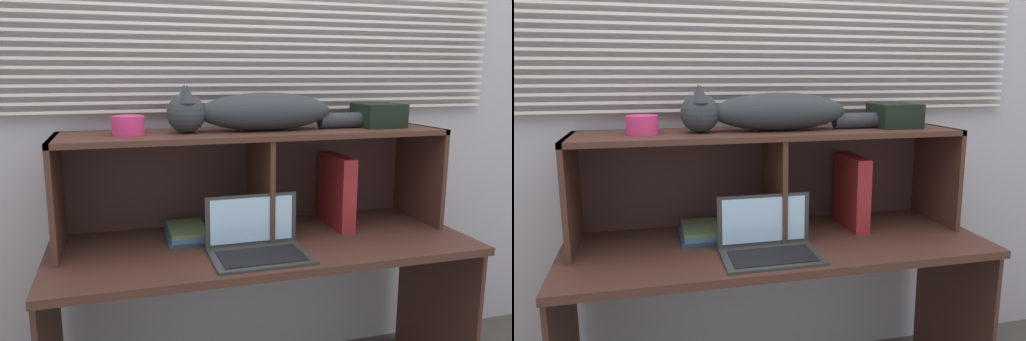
% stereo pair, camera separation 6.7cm
% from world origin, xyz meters
% --- Properties ---
extents(back_panel_with_blinds, '(4.40, 0.08, 2.50)m').
position_xyz_m(back_panel_with_blinds, '(0.00, 0.55, 1.26)').
color(back_panel_with_blinds, '#B3ABB9').
rests_on(back_panel_with_blinds, ground).
extents(desk, '(1.65, 0.64, 0.71)m').
position_xyz_m(desk, '(0.00, 0.19, 0.58)').
color(desk, '#46271F').
rests_on(desk, ground).
extents(hutch_shelf_unit, '(1.55, 0.37, 0.43)m').
position_xyz_m(hutch_shelf_unit, '(0.00, 0.35, 1.01)').
color(hutch_shelf_unit, '#46271F').
rests_on(hutch_shelf_unit, desk).
extents(cat, '(0.89, 0.19, 0.18)m').
position_xyz_m(cat, '(-0.00, 0.31, 1.21)').
color(cat, '#2C2F35').
rests_on(cat, hutch_shelf_unit).
extents(laptop, '(0.36, 0.25, 0.21)m').
position_xyz_m(laptop, '(-0.07, 0.06, 0.75)').
color(laptop, '#2F2F2F').
rests_on(laptop, desk).
extents(binder_upright, '(0.06, 0.26, 0.31)m').
position_xyz_m(binder_upright, '(0.36, 0.31, 0.86)').
color(binder_upright, maroon).
rests_on(binder_upright, desk).
extents(book_stack, '(0.15, 0.23, 0.05)m').
position_xyz_m(book_stack, '(-0.29, 0.31, 0.73)').
color(book_stack, '#2F5579').
rests_on(book_stack, desk).
extents(small_basket, '(0.12, 0.12, 0.07)m').
position_xyz_m(small_basket, '(-0.50, 0.31, 1.17)').
color(small_basket, '#D43171').
rests_on(small_basket, hutch_shelf_unit).
extents(storage_box, '(0.18, 0.19, 0.10)m').
position_xyz_m(storage_box, '(0.55, 0.31, 1.18)').
color(storage_box, black).
rests_on(storage_box, hutch_shelf_unit).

